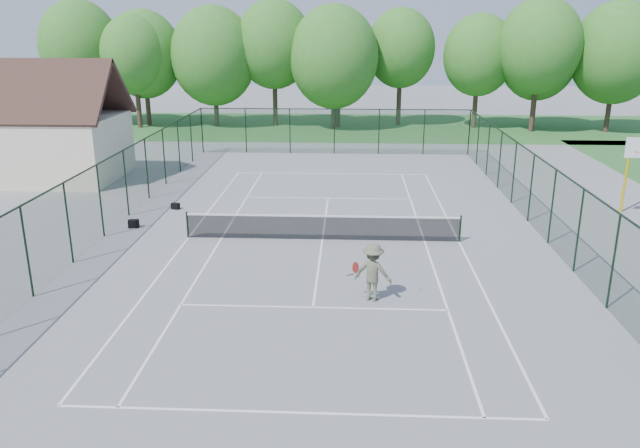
% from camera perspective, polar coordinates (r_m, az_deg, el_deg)
% --- Properties ---
extents(ground, '(140.00, 140.00, 0.00)m').
position_cam_1_polar(ground, '(25.25, 0.22, -1.44)').
color(ground, gray).
rests_on(ground, ground).
extents(grass_far, '(80.00, 16.00, 0.01)m').
position_cam_1_polar(grass_far, '(54.48, 1.64, 8.91)').
color(grass_far, '#33702F').
rests_on(grass_far, ground).
extents(court_lines, '(11.05, 23.85, 0.01)m').
position_cam_1_polar(court_lines, '(25.25, 0.22, -1.43)').
color(court_lines, white).
rests_on(court_lines, ground).
extents(tennis_net, '(11.08, 0.08, 1.10)m').
position_cam_1_polar(tennis_net, '(25.07, 0.22, -0.20)').
color(tennis_net, black).
rests_on(tennis_net, ground).
extents(fence_enclosure, '(18.05, 36.05, 3.02)m').
position_cam_1_polar(fence_enclosure, '(24.78, 0.22, 1.97)').
color(fence_enclosure, '#1B3D22').
rests_on(fence_enclosure, ground).
extents(utility_building, '(8.60, 6.27, 6.63)m').
position_cam_1_polar(utility_building, '(38.24, -24.03, 8.41)').
color(utility_building, '#F5EBC8').
rests_on(utility_building, ground).
extents(tree_line_far, '(39.40, 6.40, 9.70)m').
position_cam_1_polar(tree_line_far, '(53.90, 1.70, 15.21)').
color(tree_line_far, '#453125').
rests_on(tree_line_far, ground).
extents(basketball_goal, '(1.20, 1.43, 3.65)m').
position_cam_1_polar(basketball_goal, '(31.18, 26.73, 5.25)').
color(basketball_goal, '#CEAF08').
rests_on(basketball_goal, ground).
extents(sports_bag_a, '(0.47, 0.32, 0.35)m').
position_cam_1_polar(sports_bag_a, '(27.88, -16.67, 0.03)').
color(sports_bag_a, black).
rests_on(sports_bag_a, ground).
extents(sports_bag_b, '(0.42, 0.32, 0.29)m').
position_cam_1_polar(sports_bag_b, '(30.22, -13.08, 1.60)').
color(sports_bag_b, black).
rests_on(sports_bag_b, ground).
extents(tennis_player, '(2.09, 1.02, 1.86)m').
position_cam_1_polar(tennis_player, '(19.57, 4.86, -4.40)').
color(tennis_player, '#5B6147').
rests_on(tennis_player, ground).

